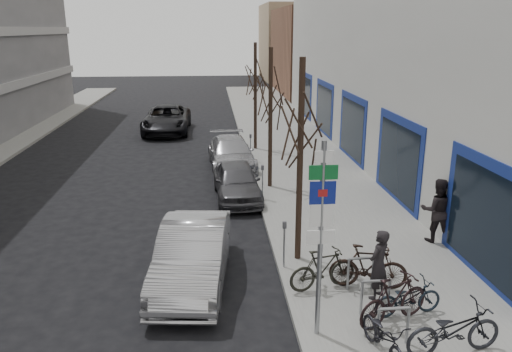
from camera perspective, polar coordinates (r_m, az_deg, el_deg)
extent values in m
plane|color=black|center=(10.72, -6.45, -18.70)|extent=(120.00, 120.00, 0.00)
cube|color=slate|center=(20.15, 6.96, -1.18)|extent=(5.00, 70.00, 0.15)
cube|color=brown|center=(50.42, 9.66, 13.86)|extent=(12.00, 14.00, 8.00)
cube|color=#937A5B|center=(65.12, 6.72, 14.97)|extent=(13.00, 12.00, 9.00)
cylinder|color=gray|center=(9.87, 7.35, -7.93)|extent=(0.10, 0.10, 4.20)
cube|color=white|center=(9.25, 7.79, 2.20)|extent=(0.35, 0.03, 0.22)
cube|color=#0C5926|center=(9.33, 7.72, 0.41)|extent=(0.55, 0.03, 0.28)
cube|color=navy|center=(9.44, 7.63, -1.92)|extent=(0.50, 0.03, 0.45)
cube|color=maroon|center=(9.43, 7.64, -1.94)|extent=(0.18, 0.02, 0.14)
cube|color=white|center=(9.59, 7.53, -4.47)|extent=(0.45, 0.03, 0.45)
cube|color=white|center=(9.76, 7.43, -6.93)|extent=(0.55, 0.03, 0.28)
cylinder|color=gray|center=(10.47, 13.77, -16.43)|extent=(0.06, 0.06, 0.80)
cylinder|color=gray|center=(10.67, 16.94, -16.03)|extent=(0.06, 0.06, 0.80)
cylinder|color=gray|center=(10.36, 15.55, -14.37)|extent=(0.60, 0.06, 0.06)
cylinder|color=gray|center=(11.36, 11.97, -13.49)|extent=(0.06, 0.06, 0.80)
cylinder|color=gray|center=(11.54, 14.90, -13.19)|extent=(0.06, 0.06, 0.80)
cylinder|color=gray|center=(11.26, 13.59, -11.57)|extent=(0.60, 0.06, 0.06)
cylinder|color=gray|center=(12.28, 10.48, -10.97)|extent=(0.06, 0.06, 0.80)
cylinder|color=gray|center=(12.45, 13.19, -10.75)|extent=(0.06, 0.06, 0.80)
cylinder|color=gray|center=(12.19, 11.95, -9.19)|extent=(0.60, 0.06, 0.06)
cylinder|color=black|center=(12.92, 5.04, 1.15)|extent=(0.16, 0.16, 5.50)
cylinder|color=black|center=(19.20, 1.65, 6.29)|extent=(0.16, 0.16, 5.50)
cylinder|color=black|center=(25.59, -0.08, 8.87)|extent=(0.16, 0.16, 5.50)
cylinder|color=gray|center=(13.09, 3.24, -8.17)|extent=(0.05, 0.05, 1.10)
cube|color=#3F3F44|center=(12.84, 3.28, -5.61)|extent=(0.10, 0.08, 0.18)
cylinder|color=gray|center=(18.19, 0.75, -0.94)|extent=(0.05, 0.05, 1.10)
cube|color=#3F3F44|center=(18.01, 0.75, 0.97)|extent=(0.10, 0.08, 0.18)
cylinder|color=gray|center=(23.48, -0.63, 3.08)|extent=(0.05, 0.05, 1.10)
cube|color=#3F3F44|center=(23.34, -0.63, 4.58)|extent=(0.10, 0.08, 0.18)
imported|color=black|center=(10.16, 14.43, -17.04)|extent=(0.75, 1.66, 0.97)
imported|color=black|center=(11.15, 15.50, -13.43)|extent=(1.91, 1.23, 1.12)
imported|color=black|center=(11.57, 17.00, -12.86)|extent=(1.61, 0.70, 0.95)
imported|color=black|center=(12.17, 7.65, -10.46)|extent=(1.79, 0.90, 1.04)
imported|color=black|center=(10.57, 21.72, -15.62)|extent=(2.01, 0.82, 1.19)
imported|color=black|center=(12.37, 12.72, -10.02)|extent=(1.95, 0.97, 1.13)
imported|color=#ADAEB3|center=(12.65, -7.26, -8.89)|extent=(2.07, 4.76, 1.52)
imported|color=#4A4A4F|center=(18.59, -2.19, -0.61)|extent=(1.81, 4.10, 1.37)
imported|color=#9B9BA0|center=(22.75, -2.83, 2.60)|extent=(2.25, 4.90, 1.39)
imported|color=black|center=(31.24, -10.15, 6.41)|extent=(2.77, 5.87, 1.62)
imported|color=black|center=(11.89, 13.83, -9.80)|extent=(0.72, 0.71, 1.68)
imported|color=black|center=(15.39, 19.97, -3.65)|extent=(0.80, 0.63, 1.93)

